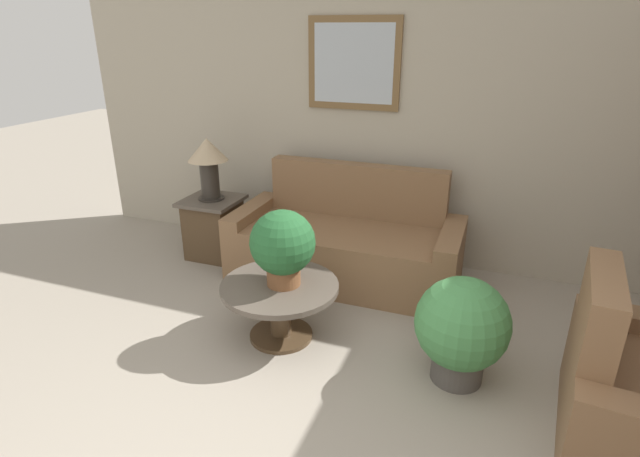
{
  "coord_description": "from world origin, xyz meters",
  "views": [
    {
      "loc": [
        0.86,
        -1.31,
        2.13
      ],
      "look_at": [
        -0.44,
        2.16,
        0.64
      ],
      "focal_mm": 28.0,
      "sensor_mm": 36.0,
      "label": 1
    }
  ],
  "objects_px": {
    "potted_plant_on_table": "(283,245)",
    "potted_plant_floor": "(462,327)",
    "side_table": "(214,227)",
    "coffee_table": "(280,299)",
    "table_lamp": "(208,159)",
    "couch_main": "(346,244)"
  },
  "relations": [
    {
      "from": "couch_main",
      "to": "coffee_table",
      "type": "distance_m",
      "value": 1.11
    },
    {
      "from": "potted_plant_on_table",
      "to": "side_table",
      "type": "bearing_deg",
      "value": 139.43
    },
    {
      "from": "potted_plant_floor",
      "to": "couch_main",
      "type": "bearing_deg",
      "value": 134.75
    },
    {
      "from": "side_table",
      "to": "potted_plant_floor",
      "type": "relative_size",
      "value": 0.83
    },
    {
      "from": "table_lamp",
      "to": "potted_plant_floor",
      "type": "height_order",
      "value": "table_lamp"
    },
    {
      "from": "potted_plant_on_table",
      "to": "potted_plant_floor",
      "type": "height_order",
      "value": "potted_plant_on_table"
    },
    {
      "from": "side_table",
      "to": "couch_main",
      "type": "bearing_deg",
      "value": 0.86
    },
    {
      "from": "table_lamp",
      "to": "side_table",
      "type": "bearing_deg",
      "value": 0.0
    },
    {
      "from": "coffee_table",
      "to": "potted_plant_floor",
      "type": "bearing_deg",
      "value": -1.44
    },
    {
      "from": "side_table",
      "to": "potted_plant_floor",
      "type": "bearing_deg",
      "value": -24.07
    },
    {
      "from": "potted_plant_on_table",
      "to": "potted_plant_floor",
      "type": "distance_m",
      "value": 1.29
    },
    {
      "from": "side_table",
      "to": "table_lamp",
      "type": "distance_m",
      "value": 0.69
    },
    {
      "from": "coffee_table",
      "to": "side_table",
      "type": "relative_size",
      "value": 1.42
    },
    {
      "from": "table_lamp",
      "to": "potted_plant_on_table",
      "type": "height_order",
      "value": "table_lamp"
    },
    {
      "from": "table_lamp",
      "to": "potted_plant_on_table",
      "type": "bearing_deg",
      "value": -40.57
    },
    {
      "from": "potted_plant_on_table",
      "to": "potted_plant_floor",
      "type": "bearing_deg",
      "value": -2.1
    },
    {
      "from": "couch_main",
      "to": "potted_plant_floor",
      "type": "relative_size",
      "value": 2.83
    },
    {
      "from": "coffee_table",
      "to": "table_lamp",
      "type": "relative_size",
      "value": 1.43
    },
    {
      "from": "potted_plant_on_table",
      "to": "coffee_table",
      "type": "bearing_deg",
      "value": -153.78
    },
    {
      "from": "side_table",
      "to": "potted_plant_on_table",
      "type": "height_order",
      "value": "potted_plant_on_table"
    },
    {
      "from": "couch_main",
      "to": "table_lamp",
      "type": "distance_m",
      "value": 1.52
    },
    {
      "from": "table_lamp",
      "to": "potted_plant_on_table",
      "type": "relative_size",
      "value": 1.08
    }
  ]
}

